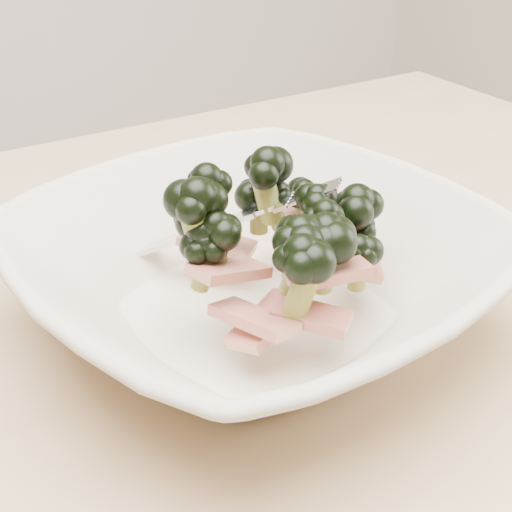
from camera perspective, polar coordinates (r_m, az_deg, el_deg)
dining_table at (r=0.55m, az=-6.99°, el=-15.13°), size 1.20×0.80×0.75m
broccoli_dish at (r=0.48m, az=0.17°, el=-0.81°), size 0.36×0.36×0.12m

